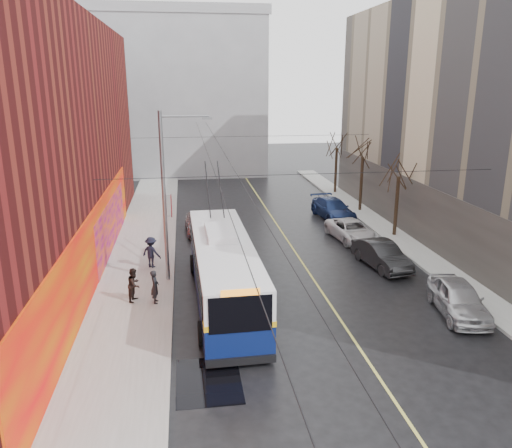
% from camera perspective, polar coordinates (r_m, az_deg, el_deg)
% --- Properties ---
extents(ground, '(140.00, 140.00, 0.00)m').
position_cam_1_polar(ground, '(19.18, 9.27, -16.92)').
color(ground, black).
rests_on(ground, ground).
extents(sidewalk_left, '(4.00, 60.00, 0.15)m').
position_cam_1_polar(sidewalk_left, '(29.29, -13.23, -5.00)').
color(sidewalk_left, gray).
rests_on(sidewalk_left, ground).
extents(sidewalk_right, '(2.00, 60.00, 0.15)m').
position_cam_1_polar(sidewalk_right, '(32.43, 18.27, -3.33)').
color(sidewalk_right, gray).
rests_on(sidewalk_right, ground).
extents(lane_line, '(0.12, 50.00, 0.01)m').
position_cam_1_polar(lane_line, '(31.78, 4.41, -3.07)').
color(lane_line, '#BFB74C').
rests_on(lane_line, ground).
extents(building_far, '(20.50, 12.10, 18.00)m').
position_cam_1_polar(building_far, '(60.30, -9.27, 14.52)').
color(building_far, gray).
rests_on(building_far, ground).
extents(streetlight_pole, '(2.65, 0.60, 9.00)m').
position_cam_1_polar(streetlight_pole, '(25.90, -10.13, 3.46)').
color(streetlight_pole, slate).
rests_on(streetlight_pole, ground).
extents(catenary_wires, '(18.00, 60.00, 0.22)m').
position_cam_1_polar(catenary_wires, '(30.45, -3.17, 8.21)').
color(catenary_wires, black).
extents(tree_near, '(3.20, 3.20, 6.40)m').
position_cam_1_polar(tree_near, '(34.77, 16.09, 6.47)').
color(tree_near, black).
rests_on(tree_near, ground).
extents(tree_mid, '(3.20, 3.20, 6.68)m').
position_cam_1_polar(tree_mid, '(41.15, 12.17, 8.52)').
color(tree_mid, black).
rests_on(tree_mid, ground).
extents(tree_far, '(3.20, 3.20, 6.57)m').
position_cam_1_polar(tree_far, '(47.74, 9.26, 9.52)').
color(tree_far, black).
rests_on(tree_far, ground).
extents(puddle, '(2.32, 3.11, 0.01)m').
position_cam_1_polar(puddle, '(18.85, -5.44, -17.40)').
color(puddle, black).
rests_on(puddle, ground).
extents(pigeons_flying, '(4.00, 4.79, 1.14)m').
position_cam_1_polar(pigeons_flying, '(26.13, -1.89, 8.14)').
color(pigeons_flying, slate).
extents(trolleybus, '(3.15, 12.60, 5.93)m').
position_cam_1_polar(trolleybus, '(24.15, -3.72, -5.18)').
color(trolleybus, '#091649').
rests_on(trolleybus, ground).
extents(parked_car_a, '(2.58, 4.84, 1.57)m').
position_cam_1_polar(parked_car_a, '(24.90, 22.10, -7.86)').
color(parked_car_a, silver).
rests_on(parked_car_a, ground).
extents(parked_car_b, '(2.28, 4.73, 1.49)m').
position_cam_1_polar(parked_car_b, '(29.62, 14.15, -3.44)').
color(parked_car_b, black).
rests_on(parked_car_b, ground).
extents(parked_car_c, '(2.79, 5.08, 1.35)m').
position_cam_1_polar(parked_car_c, '(34.24, 10.87, -0.73)').
color(parked_car_c, silver).
rests_on(parked_car_c, ground).
extents(parked_car_d, '(2.78, 5.49, 1.53)m').
position_cam_1_polar(parked_car_d, '(39.41, 8.79, 1.72)').
color(parked_car_d, navy).
rests_on(parked_car_d, ground).
extents(following_car, '(1.94, 4.38, 1.47)m').
position_cam_1_polar(following_car, '(35.52, -6.64, 0.17)').
color(following_car, '#98989C').
rests_on(following_car, ground).
extents(pedestrian_a, '(0.40, 0.60, 1.63)m').
position_cam_1_polar(pedestrian_a, '(24.35, -11.48, -7.03)').
color(pedestrian_a, black).
rests_on(pedestrian_a, sidewalk_left).
extents(pedestrian_b, '(0.84, 0.96, 1.65)m').
position_cam_1_polar(pedestrian_b, '(24.78, -13.74, -6.74)').
color(pedestrian_b, black).
rests_on(pedestrian_b, sidewalk_left).
extents(pedestrian_c, '(1.33, 1.17, 1.79)m').
position_cam_1_polar(pedestrian_c, '(28.88, -11.88, -3.17)').
color(pedestrian_c, black).
rests_on(pedestrian_c, sidewalk_left).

